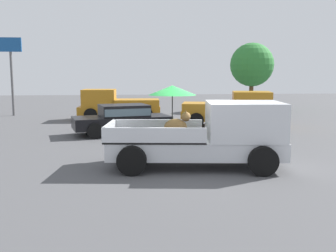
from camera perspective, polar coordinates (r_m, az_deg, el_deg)
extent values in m
plane|color=#4C4C4F|center=(11.25, 4.08, -6.09)|extent=(80.00, 80.00, 0.00)
cylinder|color=black|center=(12.33, 12.01, -3.11)|extent=(0.83, 0.38, 0.80)
cylinder|color=black|center=(10.45, 14.06, -5.12)|extent=(0.83, 0.38, 0.80)
cylinder|color=black|center=(12.16, -4.43, -3.11)|extent=(0.83, 0.38, 0.80)
cylinder|color=black|center=(10.25, -5.46, -5.18)|extent=(0.83, 0.38, 0.80)
cube|color=silver|center=(11.12, 4.11, -3.24)|extent=(5.19, 2.44, 0.50)
cube|color=silver|center=(11.17, 11.34, 0.78)|extent=(2.33, 2.12, 1.08)
cube|color=#4C606B|center=(11.37, 16.33, 1.75)|extent=(0.28, 1.71, 0.64)
cube|color=black|center=(11.07, -1.83, -1.80)|extent=(3.02, 2.19, 0.06)
cube|color=silver|center=(11.95, -1.62, 0.02)|extent=(2.79, 0.47, 0.40)
cube|color=silver|center=(10.13, -2.09, -1.38)|extent=(2.79, 0.47, 0.40)
cube|color=silver|center=(11.18, -8.77, -0.60)|extent=(0.34, 1.84, 0.40)
ellipsoid|color=olive|center=(11.15, 1.14, -0.22)|extent=(0.72, 0.41, 0.52)
sphere|color=olive|center=(11.11, 2.70, 1.41)|extent=(0.31, 0.31, 0.28)
cone|color=olive|center=(11.18, 2.69, 2.17)|extent=(0.10, 0.10, 0.12)
cone|color=olive|center=(11.02, 2.71, 2.08)|extent=(0.10, 0.10, 0.12)
cylinder|color=black|center=(11.26, 0.65, 1.71)|extent=(0.03, 0.03, 1.24)
cone|color=#19722D|center=(11.20, 0.65, 5.38)|extent=(1.58, 1.58, 0.28)
cylinder|color=black|center=(21.21, 13.18, 1.31)|extent=(0.80, 0.43, 0.76)
cylinder|color=black|center=(19.33, 13.78, 0.68)|extent=(0.80, 0.43, 0.76)
cylinder|color=black|center=(21.10, 4.51, 1.45)|extent=(0.80, 0.43, 0.76)
cylinder|color=black|center=(19.22, 4.26, 0.84)|extent=(0.80, 0.43, 0.76)
cube|color=#B27219|center=(20.13, 8.95, 1.57)|extent=(5.09, 2.88, 0.50)
cube|color=#B27219|center=(20.14, 12.42, 3.63)|extent=(2.27, 2.20, 1.00)
cube|color=#B27219|center=(20.08, 6.12, 2.89)|extent=(3.05, 2.38, 0.40)
cylinder|color=black|center=(22.24, -11.52, 1.64)|extent=(0.77, 0.30, 0.76)
cylinder|color=black|center=(24.11, -10.89, 2.13)|extent=(0.77, 0.30, 0.76)
cylinder|color=black|center=(22.01, -3.25, 1.73)|extent=(0.77, 0.30, 0.76)
cylinder|color=black|center=(23.90, -3.26, 2.20)|extent=(0.77, 0.30, 0.76)
cube|color=#B27219|center=(23.00, -7.25, 2.36)|extent=(4.89, 2.06, 0.50)
cube|color=#B27219|center=(23.05, -10.26, 4.18)|extent=(2.00, 1.90, 1.00)
cube|color=#B27219|center=(22.91, -4.77, 3.51)|extent=(2.80, 1.95, 0.40)
cylinder|color=black|center=(16.23, -10.88, -0.74)|extent=(0.69, 0.36, 0.66)
cylinder|color=black|center=(17.96, -11.74, 0.05)|extent=(0.69, 0.36, 0.66)
cylinder|color=black|center=(16.84, -1.77, -0.29)|extent=(0.69, 0.36, 0.66)
cylinder|color=black|center=(18.51, -3.44, 0.43)|extent=(0.69, 0.36, 0.66)
cube|color=black|center=(17.31, -6.93, 0.60)|extent=(4.59, 2.69, 0.52)
cube|color=black|center=(17.27, -6.63, 2.27)|extent=(2.41, 2.03, 0.56)
cube|color=#4C606B|center=(17.27, -6.63, 2.27)|extent=(2.37, 2.10, 0.32)
cylinder|color=#59595B|center=(26.82, -22.29, 5.84)|extent=(0.16, 0.16, 4.12)
cube|color=#194C8C|center=(26.88, -22.57, 11.20)|extent=(1.40, 0.12, 0.90)
cylinder|color=brown|center=(29.80, 12.34, 4.58)|extent=(0.32, 0.32, 2.26)
sphere|color=#2D7A33|center=(29.77, 12.47, 8.96)|extent=(3.28, 3.28, 3.28)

